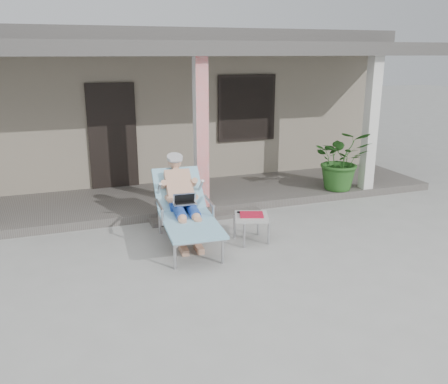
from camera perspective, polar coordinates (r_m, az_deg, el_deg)
name	(u,v)px	position (r m, az deg, el deg)	size (l,w,h in m)	color
ground	(247,260)	(6.76, 2.78, -8.19)	(60.00, 60.00, 0.00)	#9E9E99
house	(151,100)	(12.45, -8.77, 10.94)	(10.40, 5.40, 3.30)	gray
porch_deck	(189,197)	(9.40, -4.19, -0.57)	(10.00, 2.00, 0.15)	#605B56
porch_overhang	(187,54)	(8.94, -4.46, 16.21)	(10.00, 2.30, 2.85)	silver
porch_step	(207,217)	(8.36, -2.05, -2.98)	(2.00, 0.30, 0.07)	#605B56
lounger	(184,190)	(7.22, -4.87, 0.30)	(0.90, 2.08, 1.32)	#B7B7BC
side_table	(251,218)	(7.27, 3.32, -3.14)	(0.64, 0.64, 0.45)	#AFAFAA
potted_palm	(342,160)	(9.76, 13.96, 3.79)	(1.10, 0.95, 1.22)	#26591E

